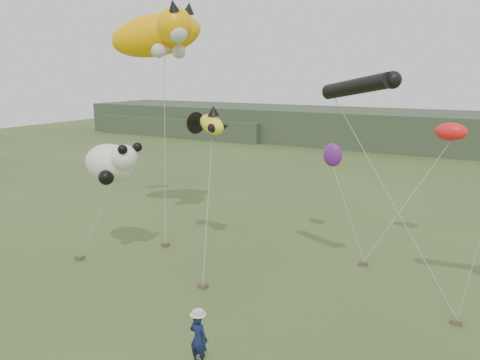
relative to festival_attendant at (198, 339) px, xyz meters
name	(u,v)px	position (x,y,z in m)	size (l,w,h in m)	color
ground	(197,339)	(-0.77, 1.00, -0.79)	(120.00, 120.00, 0.00)	#385123
headland	(394,130)	(-3.88, 45.69, 1.13)	(90.00, 13.00, 4.00)	#2D3D28
festival_attendant	(198,339)	(0.00, 0.00, 0.00)	(0.58, 0.38, 1.58)	#121A43
sandbag_anchors	(242,271)	(-1.97, 6.11, -0.70)	(15.79, 5.95, 0.18)	brown
cat_kite	(160,34)	(-8.17, 8.99, 9.35)	(6.05, 4.32, 2.84)	#FFAC00
fish_kite	(204,123)	(-4.43, 7.14, 5.34)	(2.72, 1.76, 1.37)	yellow
tube_kites	(454,84)	(5.49, 6.42, 7.12)	(9.32, 2.16, 1.20)	black
panda_kite	(112,162)	(-7.66, 4.74, 3.67)	(2.94, 1.90, 1.83)	white
misc_kites	(398,142)	(2.87, 12.22, 4.37)	(6.17, 1.72, 2.28)	red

